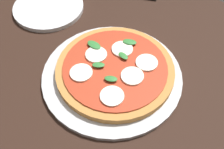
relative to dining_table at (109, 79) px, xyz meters
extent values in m
cube|color=black|center=(0.00, 0.00, 0.10)|extent=(1.15, 0.88, 0.04)
cube|color=black|center=(-0.50, 0.36, -0.29)|extent=(0.07, 0.07, 0.74)
cylinder|color=silver|center=(0.06, -0.05, 0.13)|extent=(0.37, 0.37, 0.01)
cylinder|color=#C6843F|center=(0.06, -0.04, 0.14)|extent=(0.31, 0.31, 0.02)
cylinder|color=#B7381E|center=(0.06, -0.04, 0.15)|extent=(0.27, 0.27, 0.00)
cylinder|color=white|center=(0.12, -0.04, 0.16)|extent=(0.06, 0.06, 0.00)
cylinder|color=white|center=(0.12, 0.02, 0.16)|extent=(0.06, 0.06, 0.00)
cylinder|color=white|center=(0.04, 0.01, 0.16)|extent=(0.06, 0.06, 0.00)
cylinder|color=white|center=(0.00, -0.05, 0.16)|extent=(0.06, 0.06, 0.00)
cylinder|color=white|center=(0.02, -0.12, 0.16)|extent=(0.06, 0.06, 0.00)
cylinder|color=white|center=(0.12, -0.12, 0.16)|extent=(0.06, 0.06, 0.00)
ellipsoid|color=#337F38|center=(0.06, -0.01, 0.16)|extent=(0.03, 0.02, 0.00)
ellipsoid|color=#337F38|center=(0.04, 0.05, 0.16)|extent=(0.04, 0.04, 0.00)
ellipsoid|color=#337F38|center=(0.03, -0.07, 0.16)|extent=(0.04, 0.04, 0.00)
ellipsoid|color=#337F38|center=(-0.03, -0.03, 0.16)|extent=(0.04, 0.03, 0.00)
ellipsoid|color=#337F38|center=(0.09, -0.08, 0.16)|extent=(0.04, 0.03, 0.00)
cylinder|color=white|center=(-0.29, 0.01, 0.13)|extent=(0.23, 0.23, 0.01)
camera|label=1|loc=(0.37, -0.38, 0.70)|focal=43.51mm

